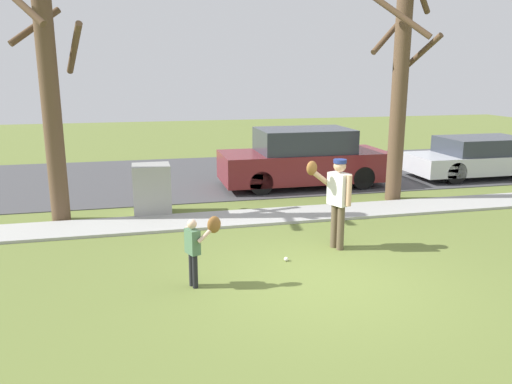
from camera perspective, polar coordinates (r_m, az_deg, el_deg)
The scene contains 11 objects.
ground_plane at distance 11.21m, azimuth 1.45°, elevation -3.06°, with size 48.00×48.00×0.00m, color olive.
sidewalk_strip at distance 11.30m, azimuth 1.32°, elevation -2.78°, with size 36.00×1.20×0.06m, color #A3A39E.
road_surface at distance 16.05m, azimuth -3.17°, elevation 2.00°, with size 36.00×6.80×0.02m, color #424244.
person_adult at distance 9.19m, azimuth 9.11°, elevation -0.18°, with size 0.81×0.56×1.67m.
person_child at distance 7.58m, azimuth -6.62°, elevation -5.66°, with size 0.57×0.36×1.11m.
baseball at distance 8.77m, azimuth 3.44°, elevation -7.61°, with size 0.07×0.07×0.07m, color white.
utility_cabinet at distance 11.70m, azimuth -11.74°, elevation 0.28°, with size 0.84×0.71×1.16m, color gray.
street_tree_near at distance 13.00m, azimuth 16.04°, elevation 11.75°, with size 1.85×1.89×5.51m.
street_tree_far at distance 11.47m, azimuth -22.45°, elevation 11.45°, with size 1.85×1.89×5.64m.
parked_suv_maroon at distance 14.38m, azimuth 5.40°, elevation 3.78°, with size 4.70×1.90×1.63m.
parked_sedan_silver at distance 17.09m, azimuth 24.21°, elevation 3.62°, with size 4.60×1.80×1.23m.
Camera 1 is at (-2.74, -6.90, 3.17)m, focal length 35.24 mm.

